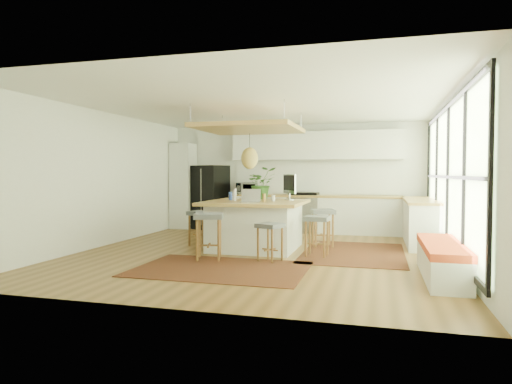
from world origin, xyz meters
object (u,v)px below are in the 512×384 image
(stool_left_side, at_px, (200,228))
(monitor, at_px, (290,187))
(island, at_px, (256,225))
(island_plant, at_px, (261,187))
(microwave, at_px, (246,187))
(stool_right_back, at_px, (323,229))
(stool_near_left, at_px, (209,239))
(stool_right_front, at_px, (317,236))
(fridge, at_px, (210,194))
(stool_near_right, at_px, (270,240))
(laptop, at_px, (250,196))

(stool_left_side, distance_m, monitor, 1.98)
(island, height_order, stool_left_side, island)
(monitor, relative_size, island_plant, 0.86)
(microwave, bearing_deg, stool_right_back, -63.75)
(microwave, bearing_deg, stool_left_side, -114.43)
(stool_near_left, bearing_deg, stool_left_side, 117.75)
(stool_right_front, height_order, stool_left_side, stool_right_front)
(fridge, height_order, stool_near_right, fridge)
(stool_right_back, bearing_deg, stool_near_left, -132.41)
(laptop, height_order, microwave, microwave)
(stool_near_right, height_order, microwave, microwave)
(stool_near_right, bearing_deg, stool_left_side, 144.82)
(monitor, bearing_deg, stool_right_front, 0.57)
(stool_left_side, bearing_deg, stool_right_front, -13.02)
(island, distance_m, monitor, 1.03)
(stool_right_back, distance_m, stool_left_side, 2.46)
(stool_right_front, xyz_separation_m, laptop, (-1.21, -0.03, 0.70))
(island, height_order, laptop, laptop)
(stool_near_left, relative_size, island_plant, 1.20)
(monitor, bearing_deg, island, -86.16)
(stool_near_right, bearing_deg, stool_near_left, -172.91)
(stool_right_back, bearing_deg, stool_near_right, -110.96)
(fridge, relative_size, stool_near_right, 2.63)
(stool_near_left, bearing_deg, stool_right_front, 24.88)
(stool_left_side, bearing_deg, laptop, -26.08)
(stool_near_left, bearing_deg, microwave, 97.41)
(fridge, bearing_deg, monitor, -19.41)
(island_plant, bearing_deg, island, -85.87)
(island, relative_size, stool_near_right, 2.92)
(stool_right_front, xyz_separation_m, microwave, (-2.23, 3.17, 0.75))
(fridge, xyz_separation_m, monitor, (2.55, -2.22, 0.26))
(island, distance_m, stool_right_back, 1.35)
(laptop, height_order, monitor, monitor)
(stool_right_front, relative_size, monitor, 1.26)
(stool_left_side, relative_size, laptop, 1.86)
(stool_left_side, distance_m, microwave, 2.72)
(stool_near_left, distance_m, monitor, 2.19)
(laptop, xyz_separation_m, microwave, (-1.02, 3.20, 0.06))
(stool_near_right, xyz_separation_m, stool_right_back, (0.66, 1.73, 0.00))
(stool_left_side, relative_size, microwave, 1.29)
(stool_near_left, relative_size, laptop, 2.10)
(stool_right_front, height_order, island_plant, island_plant)
(island, xyz_separation_m, stool_near_left, (-0.47, -1.28, -0.11))
(stool_right_front, bearing_deg, monitor, 125.64)
(microwave, bearing_deg, island, -89.86)
(stool_right_front, bearing_deg, stool_left_side, 166.98)
(microwave, bearing_deg, fridge, 160.29)
(stool_right_back, bearing_deg, island, -154.78)
(monitor, distance_m, microwave, 2.72)
(fridge, relative_size, stool_left_side, 2.38)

